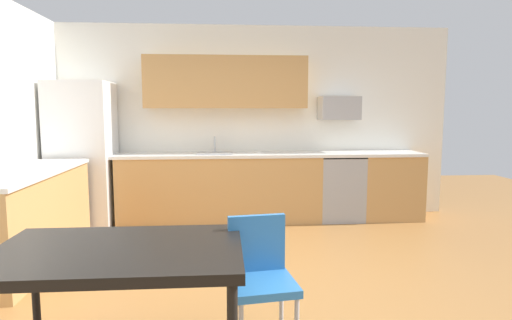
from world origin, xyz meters
name	(u,v)px	position (x,y,z in m)	size (l,w,h in m)	color
ground_plane	(265,288)	(0.00, 0.00, 0.00)	(12.00, 12.00, 0.00)	#9E6B38
wall_back	(247,122)	(0.00, 2.65, 1.35)	(5.80, 0.10, 2.70)	white
cabinet_run_back	(220,189)	(-0.39, 2.30, 0.45)	(2.72, 0.60, 0.90)	tan
cabinet_run_back_right	(389,186)	(1.98, 2.30, 0.45)	(0.83, 0.60, 0.90)	tan
cabinet_run_left	(27,219)	(-2.30, 0.80, 0.45)	(0.60, 2.00, 0.90)	tan
countertop_back	(249,155)	(0.00, 2.30, 0.92)	(4.80, 0.64, 0.04)	silver
countertop_left	(24,173)	(-2.30, 0.80, 0.92)	(0.64, 2.00, 0.04)	silver
upper_cabinets_back	(226,82)	(-0.30, 2.43, 1.90)	(2.20, 0.34, 0.70)	tan
refrigerator	(83,155)	(-2.18, 2.22, 0.95)	(0.76, 0.70, 1.89)	white
oven_range	(339,187)	(1.27, 2.30, 0.46)	(0.60, 0.60, 0.91)	#999BA0
microwave	(339,108)	(1.27, 2.40, 1.55)	(0.54, 0.36, 0.32)	#9EA0A5
sink_basin	(215,158)	(-0.46, 2.30, 0.88)	(0.48, 0.40, 0.14)	#A5A8AD
sink_faucet	(215,145)	(-0.46, 2.48, 1.04)	(0.02, 0.02, 0.24)	#B2B5BA
dining_table	(119,258)	(-0.95, -1.12, 0.70)	(1.40, 0.90, 0.76)	black
chair_near_table	(260,272)	(-0.12, -0.91, 0.50)	(0.45, 0.45, 0.85)	#2D72B7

